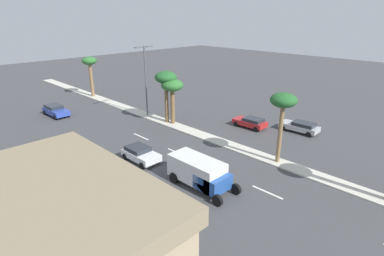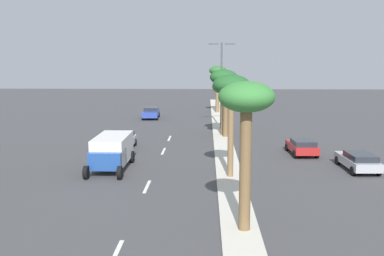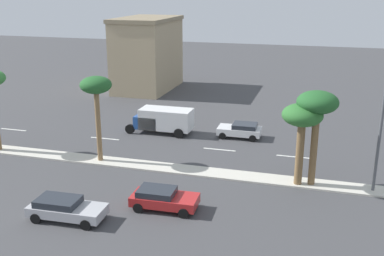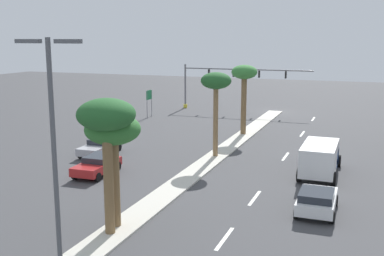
{
  "view_description": "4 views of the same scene",
  "coord_description": "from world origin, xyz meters",
  "px_view_note": "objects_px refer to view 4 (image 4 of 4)",
  "views": [
    {
      "loc": [
        -24.9,
        12.17,
        13.54
      ],
      "look_at": [
        -3.99,
        33.07,
        2.61
      ],
      "focal_mm": 29.07,
      "sensor_mm": 36.0,
      "label": 1
    },
    {
      "loc": [
        -1.58,
        -4.01,
        7.98
      ],
      "look_at": [
        -2.63,
        28.07,
        2.96
      ],
      "focal_mm": 42.27,
      "sensor_mm": 36.0,
      "label": 2
    },
    {
      "loc": [
        31.05,
        42.01,
        13.48
      ],
      "look_at": [
        -1.7,
        32.57,
        2.89
      ],
      "focal_mm": 43.09,
      "sensor_mm": 36.0,
      "label": 3
    },
    {
      "loc": [
        -11.39,
        60.69,
        9.59
      ],
      "look_at": [
        2.83,
        23.39,
        1.86
      ],
      "focal_mm": 43.95,
      "sensor_mm": 36.0,
      "label": 4
    }
  ],
  "objects_px": {
    "palm_tree_near": "(106,121)",
    "traffic_signal_gantry": "(220,80)",
    "sedan_red_trailing": "(98,164)",
    "palm_tree_right": "(244,77)",
    "sedan_white_inboard": "(317,200)",
    "box_truck": "(320,158)",
    "street_lamp_leading": "(53,139)",
    "directional_road_sign": "(149,98)",
    "sedan_silver_front": "(101,146)",
    "palm_tree_front": "(113,135)",
    "palm_tree_far": "(216,85)"
  },
  "relations": [
    {
      "from": "palm_tree_near",
      "to": "sedan_white_inboard",
      "type": "distance_m",
      "value": 12.39
    },
    {
      "from": "directional_road_sign",
      "to": "palm_tree_far",
      "type": "xyz_separation_m",
      "value": [
        -13.63,
        15.83,
        3.54
      ]
    },
    {
      "from": "palm_tree_right",
      "to": "palm_tree_near",
      "type": "relative_size",
      "value": 1.02
    },
    {
      "from": "palm_tree_far",
      "to": "palm_tree_near",
      "type": "height_order",
      "value": "palm_tree_far"
    },
    {
      "from": "traffic_signal_gantry",
      "to": "sedan_white_inboard",
      "type": "xyz_separation_m",
      "value": [
        -16.38,
        34.16,
        -3.28
      ]
    },
    {
      "from": "palm_tree_front",
      "to": "palm_tree_far",
      "type": "bearing_deg",
      "value": -91.19
    },
    {
      "from": "palm_tree_right",
      "to": "palm_tree_front",
      "type": "bearing_deg",
      "value": 89.64
    },
    {
      "from": "palm_tree_right",
      "to": "sedan_red_trailing",
      "type": "relative_size",
      "value": 1.62
    },
    {
      "from": "palm_tree_far",
      "to": "street_lamp_leading",
      "type": "bearing_deg",
      "value": 89.96
    },
    {
      "from": "palm_tree_near",
      "to": "street_lamp_leading",
      "type": "relative_size",
      "value": 0.71
    },
    {
      "from": "street_lamp_leading",
      "to": "box_truck",
      "type": "relative_size",
      "value": 1.54
    },
    {
      "from": "palm_tree_front",
      "to": "street_lamp_leading",
      "type": "height_order",
      "value": "street_lamp_leading"
    },
    {
      "from": "sedan_white_inboard",
      "to": "palm_tree_right",
      "type": "bearing_deg",
      "value": -64.26
    },
    {
      "from": "directional_road_sign",
      "to": "street_lamp_leading",
      "type": "bearing_deg",
      "value": 110.55
    },
    {
      "from": "palm_tree_right",
      "to": "sedan_silver_front",
      "type": "relative_size",
      "value": 1.47
    },
    {
      "from": "directional_road_sign",
      "to": "traffic_signal_gantry",
      "type": "bearing_deg",
      "value": -126.1
    },
    {
      "from": "sedan_red_trailing",
      "to": "box_truck",
      "type": "distance_m",
      "value": 15.7
    },
    {
      "from": "sedan_white_inboard",
      "to": "box_truck",
      "type": "distance_m",
      "value": 7.49
    },
    {
      "from": "street_lamp_leading",
      "to": "sedan_red_trailing",
      "type": "relative_size",
      "value": 2.24
    },
    {
      "from": "palm_tree_front",
      "to": "directional_road_sign",
      "type": "bearing_deg",
      "value": -66.97
    },
    {
      "from": "traffic_signal_gantry",
      "to": "sedan_silver_front",
      "type": "distance_m",
      "value": 27.13
    },
    {
      "from": "palm_tree_right",
      "to": "box_truck",
      "type": "bearing_deg",
      "value": 126.36
    },
    {
      "from": "street_lamp_leading",
      "to": "palm_tree_front",
      "type": "bearing_deg",
      "value": -86.49
    },
    {
      "from": "sedan_white_inboard",
      "to": "sedan_red_trailing",
      "type": "xyz_separation_m",
      "value": [
        15.38,
        -2.13,
        -0.02
      ]
    },
    {
      "from": "palm_tree_near",
      "to": "palm_tree_front",
      "type": "height_order",
      "value": "palm_tree_near"
    },
    {
      "from": "traffic_signal_gantry",
      "to": "palm_tree_near",
      "type": "distance_m",
      "value": 41.52
    },
    {
      "from": "sedan_red_trailing",
      "to": "palm_tree_right",
      "type": "bearing_deg",
      "value": -109.91
    },
    {
      "from": "traffic_signal_gantry",
      "to": "palm_tree_front",
      "type": "relative_size",
      "value": 3.0
    },
    {
      "from": "palm_tree_right",
      "to": "box_truck",
      "type": "xyz_separation_m",
      "value": [
        -8.61,
        11.69,
        -4.45
      ]
    },
    {
      "from": "palm_tree_right",
      "to": "street_lamp_leading",
      "type": "height_order",
      "value": "street_lamp_leading"
    },
    {
      "from": "palm_tree_near",
      "to": "sedan_silver_front",
      "type": "relative_size",
      "value": 1.43
    },
    {
      "from": "palm_tree_near",
      "to": "sedan_red_trailing",
      "type": "xyz_separation_m",
      "value": [
        6.22,
        -8.82,
        -5.0
      ]
    },
    {
      "from": "palm_tree_right",
      "to": "sedan_red_trailing",
      "type": "bearing_deg",
      "value": 70.09
    },
    {
      "from": "sedan_silver_front",
      "to": "palm_tree_right",
      "type": "bearing_deg",
      "value": -127.46
    },
    {
      "from": "palm_tree_right",
      "to": "sedan_white_inboard",
      "type": "distance_m",
      "value": 21.83
    },
    {
      "from": "palm_tree_near",
      "to": "traffic_signal_gantry",
      "type": "bearing_deg",
      "value": -79.98
    },
    {
      "from": "directional_road_sign",
      "to": "box_truck",
      "type": "relative_size",
      "value": 0.53
    },
    {
      "from": "sedan_white_inboard",
      "to": "palm_tree_near",
      "type": "bearing_deg",
      "value": 36.14
    },
    {
      "from": "palm_tree_right",
      "to": "sedan_white_inboard",
      "type": "height_order",
      "value": "palm_tree_right"
    },
    {
      "from": "palm_tree_front",
      "to": "sedan_red_trailing",
      "type": "distance_m",
      "value": 10.76
    },
    {
      "from": "palm_tree_far",
      "to": "palm_tree_front",
      "type": "xyz_separation_m",
      "value": [
        0.32,
        15.47,
        -1.04
      ]
    },
    {
      "from": "street_lamp_leading",
      "to": "box_truck",
      "type": "distance_m",
      "value": 20.58
    },
    {
      "from": "street_lamp_leading",
      "to": "directional_road_sign",
      "type": "bearing_deg",
      "value": -69.45
    },
    {
      "from": "street_lamp_leading",
      "to": "sedan_white_inboard",
      "type": "relative_size",
      "value": 2.39
    },
    {
      "from": "palm_tree_front",
      "to": "box_truck",
      "type": "xyz_separation_m",
      "value": [
        -8.76,
        -13.23,
        -3.56
      ]
    },
    {
      "from": "palm_tree_front",
      "to": "sedan_red_trailing",
      "type": "relative_size",
      "value": 1.37
    },
    {
      "from": "sedan_silver_front",
      "to": "box_truck",
      "type": "xyz_separation_m",
      "value": [
        -17.68,
        -0.15,
        0.58
      ]
    },
    {
      "from": "palm_tree_far",
      "to": "palm_tree_front",
      "type": "bearing_deg",
      "value": 88.81
    },
    {
      "from": "traffic_signal_gantry",
      "to": "sedan_white_inboard",
      "type": "height_order",
      "value": "traffic_signal_gantry"
    },
    {
      "from": "palm_tree_far",
      "to": "sedan_white_inboard",
      "type": "height_order",
      "value": "palm_tree_far"
    }
  ]
}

